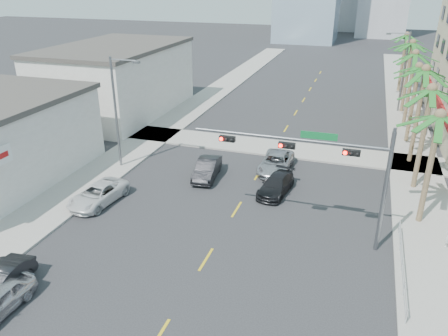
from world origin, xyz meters
name	(u,v)px	position (x,y,z in m)	size (l,w,h in m)	color
ground	(177,307)	(0.00, 0.00, 0.00)	(260.00, 260.00, 0.00)	#262628
sidewalk_right	(416,173)	(12.00, 20.00, 0.07)	(4.00, 120.00, 0.15)	gray
sidewalk_left	(146,141)	(-12.00, 20.00, 0.07)	(4.00, 120.00, 0.15)	gray
sidewalk_cross	(274,148)	(0.00, 22.00, 0.07)	(80.00, 4.00, 0.15)	gray
building_left_far	(117,81)	(-19.50, 28.00, 3.60)	(11.00, 18.00, 7.20)	beige
traffic_signal_mast	(327,163)	(5.78, 7.95, 5.06)	(11.12, 0.54, 7.20)	slate
palm_tree_0	(440,117)	(11.60, 12.00, 7.08)	(4.80, 4.80, 7.80)	brown
palm_tree_1	(432,90)	(11.60, 17.20, 7.43)	(4.80, 4.80, 8.16)	brown
palm_tree_2	(426,70)	(11.60, 22.40, 7.78)	(4.80, 4.80, 8.52)	brown
palm_tree_3	(419,67)	(11.60, 27.60, 7.08)	(4.80, 4.80, 7.80)	brown
palm_tree_4	(415,54)	(11.60, 32.80, 7.43)	(4.80, 4.80, 8.16)	brown
palm_tree_5	(413,43)	(11.60, 38.00, 7.78)	(4.80, 4.80, 8.52)	brown
palm_tree_6	(409,43)	(11.60, 43.20, 7.08)	(4.80, 4.80, 7.80)	brown
palm_tree_7	(407,35)	(11.60, 48.40, 7.43)	(4.80, 4.80, 8.16)	brown
streetlight_left	(118,108)	(-11.00, 14.00, 5.06)	(2.55, 0.25, 9.00)	slate
streetlight_right	(403,68)	(11.00, 38.00, 5.06)	(2.55, 0.25, 9.00)	slate
guardrail	(402,264)	(10.30, 6.00, 0.67)	(0.08, 8.08, 1.00)	silver
car_parked_far	(98,194)	(-9.40, 7.92, 0.67)	(2.22, 4.82, 1.34)	silver
car_lane_left	(207,169)	(-3.69, 14.25, 0.72)	(1.53, 4.40, 1.45)	black
car_lane_center	(276,163)	(1.18, 17.17, 0.71)	(2.34, 5.09, 1.41)	#AFAEB3
car_lane_right	(276,185)	(2.00, 13.27, 0.64)	(1.79, 4.40, 1.28)	black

